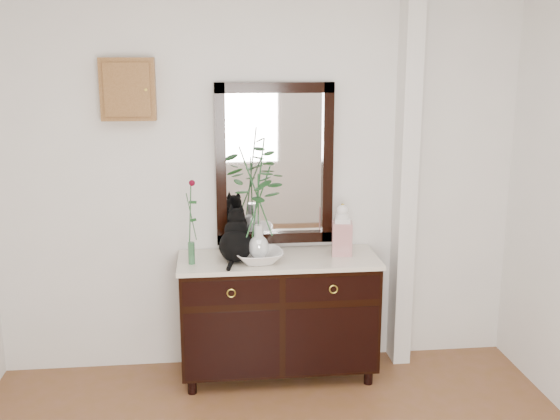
{
  "coord_description": "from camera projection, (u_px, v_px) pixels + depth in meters",
  "views": [
    {
      "loc": [
        -0.34,
        -2.41,
        2.15
      ],
      "look_at": [
        0.1,
        1.63,
        1.2
      ],
      "focal_mm": 42.0,
      "sensor_mm": 36.0,
      "label": 1
    }
  ],
  "objects": [
    {
      "name": "cat",
      "position": [
        235.0,
        235.0,
        4.25
      ],
      "size": [
        0.29,
        0.34,
        0.35
      ],
      "primitive_type": null,
      "rotation": [
        0.0,
        0.0,
        -0.17
      ],
      "color": "black",
      "rests_on": "sideboard"
    },
    {
      "name": "wall_back",
      "position": [
        260.0,
        177.0,
        4.47
      ],
      "size": [
        3.6,
        0.04,
        2.7
      ],
      "primitive_type": "cube",
      "color": "silver",
      "rests_on": "ground"
    },
    {
      "name": "key_cabinet",
      "position": [
        128.0,
        89.0,
        4.2
      ],
      "size": [
        0.35,
        0.1,
        0.4
      ],
      "primitive_type": "cube",
      "color": "brown",
      "rests_on": "wall_back"
    },
    {
      "name": "bud_vase_rose",
      "position": [
        191.0,
        222.0,
        4.16
      ],
      "size": [
        0.08,
        0.08,
        0.56
      ],
      "primitive_type": null,
      "rotation": [
        0.0,
        0.0,
        0.31
      ],
      "color": "#32653E",
      "rests_on": "sideboard"
    },
    {
      "name": "vase_branches",
      "position": [
        258.0,
        199.0,
        4.17
      ],
      "size": [
        0.48,
        0.48,
        0.8
      ],
      "primitive_type": null,
      "rotation": [
        0.0,
        0.0,
        0.33
      ],
      "color": "silver",
      "rests_on": "lotus_bowl"
    },
    {
      "name": "wall_mirror",
      "position": [
        275.0,
        164.0,
        4.45
      ],
      "size": [
        0.8,
        0.06,
        1.1
      ],
      "color": "black",
      "rests_on": "wall_back"
    },
    {
      "name": "sideboard",
      "position": [
        278.0,
        311.0,
        4.44
      ],
      "size": [
        1.33,
        0.52,
        0.82
      ],
      "color": "black",
      "rests_on": "ground"
    },
    {
      "name": "lotus_bowl",
      "position": [
        259.0,
        256.0,
        4.25
      ],
      "size": [
        0.34,
        0.34,
        0.08
      ],
      "primitive_type": "imported",
      "rotation": [
        0.0,
        0.0,
        0.07
      ],
      "color": "white",
      "rests_on": "sideboard"
    },
    {
      "name": "pilaster",
      "position": [
        406.0,
        177.0,
        4.5
      ],
      "size": [
        0.12,
        0.2,
        2.7
      ],
      "primitive_type": "cube",
      "color": "silver",
      "rests_on": "ground"
    },
    {
      "name": "ginger_jar",
      "position": [
        342.0,
        229.0,
        4.39
      ],
      "size": [
        0.15,
        0.15,
        0.36
      ],
      "primitive_type": null,
      "rotation": [
        0.0,
        0.0,
        -0.15
      ],
      "color": "silver",
      "rests_on": "sideboard"
    }
  ]
}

